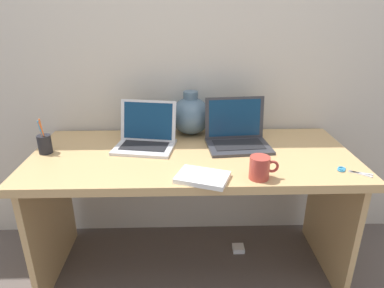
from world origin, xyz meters
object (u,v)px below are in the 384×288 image
Objects in this scene: laptop_left at (146,135)px; green_vase at (191,115)px; scissors at (348,171)px; pen_cup at (45,144)px; laptop_right at (237,133)px; power_brick at (238,248)px; coffee_mug at (260,168)px; notebook_stack at (202,177)px.

green_vase reaches higher than laptop_left.
laptop_left is 0.30m from green_vase.
laptop_left is 1.00m from scissors.
laptop_right is at bearing 5.56° from pen_cup.
power_brick is at bearing 139.96° from scissors.
power_brick is (0.53, 0.01, -0.76)m from laptop_left.
pen_cup reaches higher than coffee_mug.
laptop_right is 0.45m from notebook_stack.
laptop_left is at bearing 125.18° from notebook_stack.
pen_cup is (-0.98, -0.10, -0.01)m from laptop_right.
laptop_right is at bearing 62.94° from notebook_stack.
laptop_left is 4.82× the size of power_brick.
scissors is 0.88m from power_brick.
pen_cup is 1.46m from scissors.
coffee_mug is at bearing -91.19° from power_brick.
power_brick is (1.03, 0.10, -0.75)m from pen_cup.
pen_cup is 1.31× the size of scissors.
coffee_mug is at bearing -172.52° from scissors.
laptop_left reaches higher than scissors.
laptop_left is 2.65× the size of coffee_mug.
green_vase is 1.77× the size of scissors.
coffee_mug reaches higher than notebook_stack.
coffee_mug is (0.52, -0.39, -0.01)m from laptop_left.
notebook_stack is (-0.20, -0.40, -0.05)m from laptop_right.
notebook_stack reaches higher than power_brick.
green_vase is at bearing 19.75° from pen_cup.
power_brick is at bearing 1.01° from laptop_left.
pen_cup is at bearing 170.29° from scissors.
green_vase reaches higher than power_brick.
green_vase is at bearing 144.86° from laptop_right.
laptop_right is 1.85× the size of pen_cup.
notebook_stack is at bearing -54.82° from laptop_left.
coffee_mug is (0.25, 0.00, 0.04)m from notebook_stack.
scissors is at bearing 7.48° from coffee_mug.
laptop_left is at bearing 160.48° from scissors.
pen_cup is (-1.02, 0.30, 0.00)m from coffee_mug.
green_vase is 0.88m from power_brick.
scissors is (0.94, -0.33, -0.06)m from laptop_left.
power_brick is at bearing 0.14° from laptop_right.
notebook_stack is 0.66m from scissors.
notebook_stack is at bearing -86.29° from green_vase.
notebook_stack is at bearing -117.06° from laptop_right.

